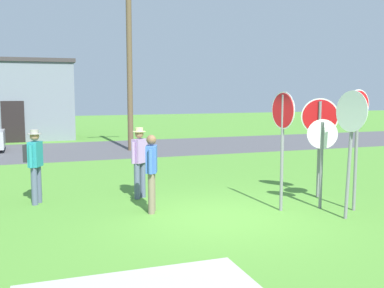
{
  "coord_description": "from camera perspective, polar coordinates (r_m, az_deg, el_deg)",
  "views": [
    {
      "loc": [
        -3.59,
        -8.48,
        2.63
      ],
      "look_at": [
        0.14,
        2.18,
        1.3
      ],
      "focal_mm": 42.7,
      "sensor_mm": 36.0,
      "label": 1
    }
  ],
  "objects": [
    {
      "name": "utility_pole",
      "position": [
        20.14,
        -7.82,
        9.93
      ],
      "size": [
        1.8,
        0.24,
        7.2
      ],
      "color": "brown",
      "rests_on": "ground"
    },
    {
      "name": "stop_sign_low_front",
      "position": [
        10.49,
        19.92,
        1.6
      ],
      "size": [
        0.65,
        0.12,
        2.65
      ],
      "color": "slate",
      "rests_on": "ground"
    },
    {
      "name": "person_in_dark_shirt",
      "position": [
        11.14,
        -19.07,
        -2.02
      ],
      "size": [
        0.45,
        0.52,
        1.74
      ],
      "color": "#4C5670",
      "rests_on": "ground"
    },
    {
      "name": "stop_sign_rear_left",
      "position": [
        10.03,
        11.24,
        1.82
      ],
      "size": [
        0.1,
        0.81,
        2.61
      ],
      "color": "slate",
      "rests_on": "ground"
    },
    {
      "name": "street_asphalt",
      "position": [
        20.93,
        -9.27,
        -0.57
      ],
      "size": [
        60.0,
        6.4,
        0.01
      ],
      "primitive_type": "cube",
      "color": "#4C4C51",
      "rests_on": "ground"
    },
    {
      "name": "stop_sign_leaning_right",
      "position": [
        11.53,
        15.64,
        1.83
      ],
      "size": [
        0.74,
        0.57,
        2.44
      ],
      "color": "slate",
      "rests_on": "ground"
    },
    {
      "name": "stop_sign_far_back",
      "position": [
        10.49,
        15.91,
        -0.59
      ],
      "size": [
        0.56,
        0.36,
        2.0
      ],
      "color": "slate",
      "rests_on": "ground"
    },
    {
      "name": "person_in_blue",
      "position": [
        9.83,
        -5.08,
        -3.15
      ],
      "size": [
        0.33,
        0.54,
        1.69
      ],
      "color": "#7A6B56",
      "rests_on": "ground"
    },
    {
      "name": "stop_sign_rear_right",
      "position": [
        9.77,
        19.22,
        1.6
      ],
      "size": [
        0.18,
        0.84,
        2.63
      ],
      "color": "slate",
      "rests_on": "ground"
    },
    {
      "name": "person_on_left",
      "position": [
        11.17,
        -6.57,
        -1.8
      ],
      "size": [
        0.47,
        0.4,
        1.74
      ],
      "color": "#4C5670",
      "rests_on": "ground"
    },
    {
      "name": "building_background",
      "position": [
        26.42,
        -21.41,
        5.21
      ],
      "size": [
        6.31,
        3.72,
        4.27
      ],
      "color": "slate",
      "rests_on": "ground"
    },
    {
      "name": "ground_plane",
      "position": [
        9.58,
        3.54,
        -9.24
      ],
      "size": [
        80.0,
        80.0,
        0.0
      ],
      "primitive_type": "plane",
      "color": "#518E33"
    }
  ]
}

